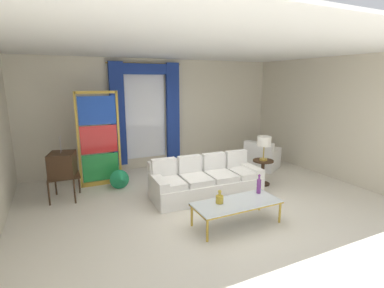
{
  "coord_description": "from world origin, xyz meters",
  "views": [
    {
      "loc": [
        -2.66,
        -4.77,
        2.43
      ],
      "look_at": [
        0.04,
        0.9,
        1.05
      ],
      "focal_mm": 27.17,
      "sensor_mm": 36.0,
      "label": 1
    }
  ],
  "objects": [
    {
      "name": "round_side_table",
      "position": [
        1.68,
        0.44,
        0.36
      ],
      "size": [
        0.48,
        0.48,
        0.59
      ],
      "color": "#382314",
      "rests_on": "ground"
    },
    {
      "name": "bottle_blue_decanter",
      "position": [
        -0.28,
        -0.85,
        0.49
      ],
      "size": [
        0.13,
        0.13,
        0.23
      ],
      "color": "gold",
      "rests_on": "coffee_table"
    },
    {
      "name": "curtained_window",
      "position": [
        -0.38,
        2.89,
        1.74
      ],
      "size": [
        2.0,
        0.17,
        2.7
      ],
      "color": "white",
      "rests_on": "ground"
    },
    {
      "name": "vintage_tv",
      "position": [
        -2.6,
        1.52,
        0.73
      ],
      "size": [
        0.63,
        0.69,
        1.35
      ],
      "color": "#382314",
      "rests_on": "ground"
    },
    {
      "name": "coffee_table",
      "position": [
        0.01,
        -0.94,
        0.38
      ],
      "size": [
        1.51,
        0.63,
        0.41
      ],
      "color": "silver",
      "rests_on": "ground"
    },
    {
      "name": "table_lamp_brass",
      "position": [
        1.68,
        0.44,
        1.03
      ],
      "size": [
        0.32,
        0.32,
        0.57
      ],
      "color": "#B29338",
      "rests_on": "round_side_table"
    },
    {
      "name": "wall_right",
      "position": [
        3.66,
        0.6,
        1.5
      ],
      "size": [
        0.12,
        7.0,
        3.0
      ],
      "primitive_type": "cube",
      "color": "beige",
      "rests_on": "ground"
    },
    {
      "name": "ground_plane",
      "position": [
        0.0,
        0.0,
        0.0
      ],
      "size": [
        16.0,
        16.0,
        0.0
      ],
      "primitive_type": "plane",
      "color": "silver"
    },
    {
      "name": "ceiling_slab",
      "position": [
        0.0,
        0.8,
        3.02
      ],
      "size": [
        8.0,
        7.6,
        0.04
      ],
      "primitive_type": "cube",
      "color": "white"
    },
    {
      "name": "stained_glass_divider",
      "position": [
        -1.77,
        2.06,
        1.06
      ],
      "size": [
        0.95,
        0.05,
        2.2
      ],
      "color": "gold",
      "rests_on": "ground"
    },
    {
      "name": "wall_rear",
      "position": [
        0.0,
        3.06,
        1.5
      ],
      "size": [
        8.0,
        0.12,
        3.0
      ],
      "primitive_type": "cube",
      "color": "beige",
      "rests_on": "ground"
    },
    {
      "name": "peacock_figurine",
      "position": [
        -1.44,
        1.57,
        0.22
      ],
      "size": [
        0.44,
        0.6,
        0.5
      ],
      "color": "beige",
      "rests_on": "ground"
    },
    {
      "name": "armchair_white",
      "position": [
        2.48,
        1.47,
        0.29
      ],
      "size": [
        1.11,
        1.1,
        0.8
      ],
      "color": "white",
      "rests_on": "ground"
    },
    {
      "name": "couch_white_long",
      "position": [
        0.15,
        0.47,
        0.31
      ],
      "size": [
        2.37,
        1.01,
        0.86
      ],
      "color": "white",
      "rests_on": "ground"
    },
    {
      "name": "bottle_crystal_tall",
      "position": [
        0.59,
        -0.78,
        0.56
      ],
      "size": [
        0.08,
        0.08,
        0.36
      ],
      "color": "#753384",
      "rests_on": "coffee_table"
    }
  ]
}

